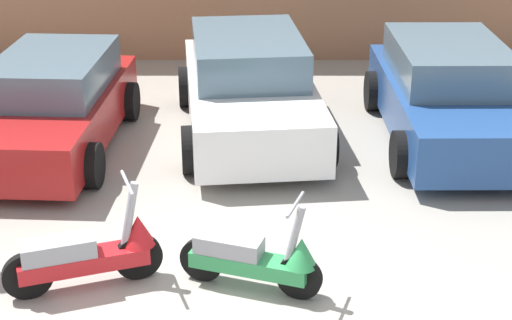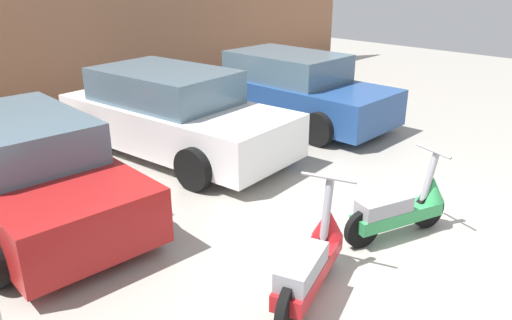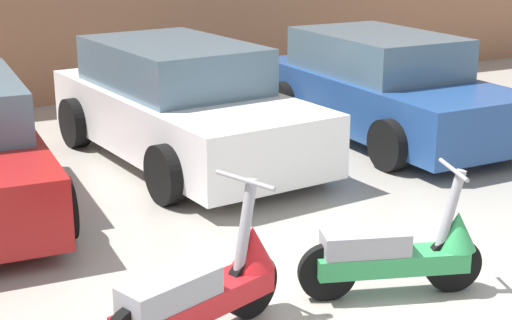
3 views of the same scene
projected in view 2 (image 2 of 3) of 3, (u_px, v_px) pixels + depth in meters
ground_plane at (431, 270)px, 5.29m from camera, size 28.00×28.00×0.00m
wall_back at (46, 24)px, 10.12m from camera, size 19.60×0.12×3.78m
scooter_front_left at (312, 259)px, 4.79m from camera, size 1.50×0.78×1.09m
scooter_front_right at (402, 208)px, 5.85m from camera, size 1.41×0.72×1.02m
car_rear_left at (28, 171)px, 6.21m from camera, size 2.01×3.91×1.30m
car_rear_center at (174, 114)px, 8.39m from camera, size 2.34×4.32×1.41m
car_rear_right at (293, 89)px, 10.13m from camera, size 1.98×4.06×1.37m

